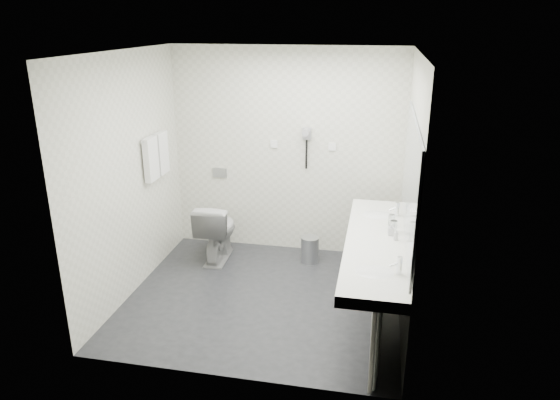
# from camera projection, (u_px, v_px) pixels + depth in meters

# --- Properties ---
(floor) EXTENTS (2.80, 2.80, 0.00)m
(floor) POSITION_uv_depth(u_px,v_px,m) (263.00, 297.00, 5.43)
(floor) COLOR #25262B
(floor) RESTS_ON ground
(ceiling) EXTENTS (2.80, 2.80, 0.00)m
(ceiling) POSITION_uv_depth(u_px,v_px,m) (260.00, 52.00, 4.59)
(ceiling) COLOR white
(ceiling) RESTS_ON wall_back
(wall_back) EXTENTS (2.80, 0.00, 2.80)m
(wall_back) POSITION_uv_depth(u_px,v_px,m) (286.00, 152.00, 6.21)
(wall_back) COLOR silver
(wall_back) RESTS_ON floor
(wall_front) EXTENTS (2.80, 0.00, 2.80)m
(wall_front) POSITION_uv_depth(u_px,v_px,m) (222.00, 237.00, 3.81)
(wall_front) COLOR silver
(wall_front) RESTS_ON floor
(wall_left) EXTENTS (0.00, 2.60, 2.60)m
(wall_left) POSITION_uv_depth(u_px,v_px,m) (129.00, 177.00, 5.27)
(wall_left) COLOR silver
(wall_left) RESTS_ON floor
(wall_right) EXTENTS (0.00, 2.60, 2.60)m
(wall_right) POSITION_uv_depth(u_px,v_px,m) (409.00, 194.00, 4.75)
(wall_right) COLOR silver
(wall_right) RESTS_ON floor
(vanity_counter) EXTENTS (0.55, 2.20, 0.10)m
(vanity_counter) POSITION_uv_depth(u_px,v_px,m) (376.00, 245.00, 4.77)
(vanity_counter) COLOR white
(vanity_counter) RESTS_ON floor
(vanity_panel) EXTENTS (0.03, 2.15, 0.75)m
(vanity_panel) POSITION_uv_depth(u_px,v_px,m) (375.00, 285.00, 4.90)
(vanity_panel) COLOR gray
(vanity_panel) RESTS_ON floor
(vanity_post_near) EXTENTS (0.06, 0.06, 0.75)m
(vanity_post_near) POSITION_uv_depth(u_px,v_px,m) (376.00, 351.00, 3.94)
(vanity_post_near) COLOR silver
(vanity_post_near) RESTS_ON floor
(vanity_post_far) EXTENTS (0.06, 0.06, 0.75)m
(vanity_post_far) POSITION_uv_depth(u_px,v_px,m) (380.00, 242.00, 5.86)
(vanity_post_far) COLOR silver
(vanity_post_far) RESTS_ON floor
(mirror) EXTENTS (0.02, 2.20, 1.05)m
(mirror) POSITION_uv_depth(u_px,v_px,m) (410.00, 179.00, 4.50)
(mirror) COLOR #B2BCC6
(mirror) RESTS_ON wall_right
(basin_near) EXTENTS (0.40, 0.31, 0.05)m
(basin_near) POSITION_uv_depth(u_px,v_px,m) (374.00, 273.00, 4.15)
(basin_near) COLOR white
(basin_near) RESTS_ON vanity_counter
(basin_far) EXTENTS (0.40, 0.31, 0.05)m
(basin_far) POSITION_uv_depth(u_px,v_px,m) (377.00, 216.00, 5.36)
(basin_far) COLOR white
(basin_far) RESTS_ON vanity_counter
(faucet_near) EXTENTS (0.04, 0.04, 0.15)m
(faucet_near) POSITION_uv_depth(u_px,v_px,m) (399.00, 266.00, 4.09)
(faucet_near) COLOR silver
(faucet_near) RESTS_ON vanity_counter
(faucet_far) EXTENTS (0.04, 0.04, 0.15)m
(faucet_far) POSITION_uv_depth(u_px,v_px,m) (397.00, 209.00, 5.29)
(faucet_far) COLOR silver
(faucet_far) RESTS_ON vanity_counter
(soap_bottle_a) EXTENTS (0.06, 0.06, 0.12)m
(soap_bottle_a) POSITION_uv_depth(u_px,v_px,m) (391.00, 229.00, 4.83)
(soap_bottle_a) COLOR white
(soap_bottle_a) RESTS_ON vanity_counter
(soap_bottle_c) EXTENTS (0.05, 0.05, 0.11)m
(soap_bottle_c) POSITION_uv_depth(u_px,v_px,m) (396.00, 235.00, 4.72)
(soap_bottle_c) COLOR white
(soap_bottle_c) RESTS_ON vanity_counter
(glass_left) EXTENTS (0.08, 0.08, 0.12)m
(glass_left) POSITION_uv_depth(u_px,v_px,m) (394.00, 227.00, 4.89)
(glass_left) COLOR silver
(glass_left) RESTS_ON vanity_counter
(glass_right) EXTENTS (0.07, 0.07, 0.11)m
(glass_right) POSITION_uv_depth(u_px,v_px,m) (392.00, 220.00, 5.06)
(glass_right) COLOR silver
(glass_right) RESTS_ON vanity_counter
(toilet) EXTENTS (0.43, 0.73, 0.73)m
(toilet) POSITION_uv_depth(u_px,v_px,m) (217.00, 231.00, 6.20)
(toilet) COLOR white
(toilet) RESTS_ON floor
(flush_plate) EXTENTS (0.18, 0.02, 0.12)m
(flush_plate) POSITION_uv_depth(u_px,v_px,m) (220.00, 173.00, 6.45)
(flush_plate) COLOR #B2B5BA
(flush_plate) RESTS_ON wall_back
(pedal_bin) EXTENTS (0.28, 0.28, 0.31)m
(pedal_bin) POSITION_uv_depth(u_px,v_px,m) (310.00, 250.00, 6.18)
(pedal_bin) COLOR #B2B5BA
(pedal_bin) RESTS_ON floor
(bin_lid) EXTENTS (0.22, 0.22, 0.02)m
(bin_lid) POSITION_uv_depth(u_px,v_px,m) (310.00, 238.00, 6.12)
(bin_lid) COLOR #B2B5BA
(bin_lid) RESTS_ON pedal_bin
(towel_rail) EXTENTS (0.02, 0.62, 0.02)m
(towel_rail) POSITION_uv_depth(u_px,v_px,m) (154.00, 137.00, 5.67)
(towel_rail) COLOR silver
(towel_rail) RESTS_ON wall_left
(towel_near) EXTENTS (0.07, 0.24, 0.48)m
(towel_near) POSITION_uv_depth(u_px,v_px,m) (151.00, 159.00, 5.61)
(towel_near) COLOR white
(towel_near) RESTS_ON towel_rail
(towel_far) EXTENTS (0.07, 0.24, 0.48)m
(towel_far) POSITION_uv_depth(u_px,v_px,m) (161.00, 153.00, 5.87)
(towel_far) COLOR white
(towel_far) RESTS_ON towel_rail
(dryer_cradle) EXTENTS (0.10, 0.04, 0.14)m
(dryer_cradle) POSITION_uv_depth(u_px,v_px,m) (307.00, 133.00, 6.05)
(dryer_cradle) COLOR #99989E
(dryer_cradle) RESTS_ON wall_back
(dryer_barrel) EXTENTS (0.08, 0.14, 0.08)m
(dryer_barrel) POSITION_uv_depth(u_px,v_px,m) (306.00, 132.00, 5.98)
(dryer_barrel) COLOR #99989E
(dryer_barrel) RESTS_ON dryer_cradle
(dryer_cord) EXTENTS (0.02, 0.02, 0.35)m
(dryer_cord) POSITION_uv_depth(u_px,v_px,m) (306.00, 154.00, 6.12)
(dryer_cord) COLOR black
(dryer_cord) RESTS_ON dryer_cradle
(switch_plate_a) EXTENTS (0.09, 0.02, 0.09)m
(switch_plate_a) POSITION_uv_depth(u_px,v_px,m) (274.00, 144.00, 6.19)
(switch_plate_a) COLOR white
(switch_plate_a) RESTS_ON wall_back
(switch_plate_b) EXTENTS (0.09, 0.02, 0.09)m
(switch_plate_b) POSITION_uv_depth(u_px,v_px,m) (332.00, 147.00, 6.06)
(switch_plate_b) COLOR white
(switch_plate_b) RESTS_ON wall_back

